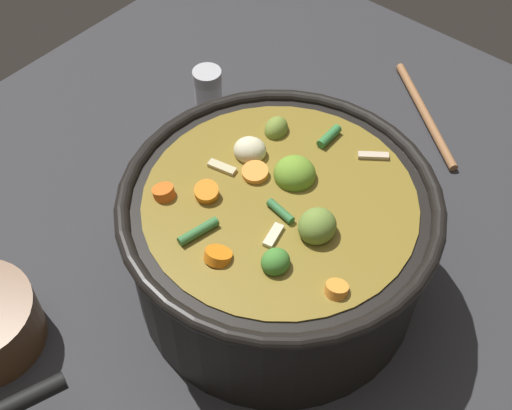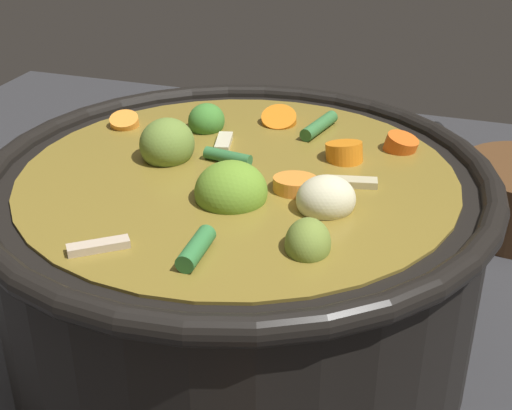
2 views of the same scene
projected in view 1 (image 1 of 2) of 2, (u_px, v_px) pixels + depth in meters
ground_plane at (276, 281)px, 0.80m from camera, size 1.10×1.10×0.00m
cooking_pot at (278, 240)px, 0.74m from camera, size 0.34×0.34×0.18m
wooden_spoon at (370, 122)px, 0.97m from camera, size 0.22×0.22×0.01m
salt_shaker at (209, 99)px, 0.93m from camera, size 0.04×0.04×0.10m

